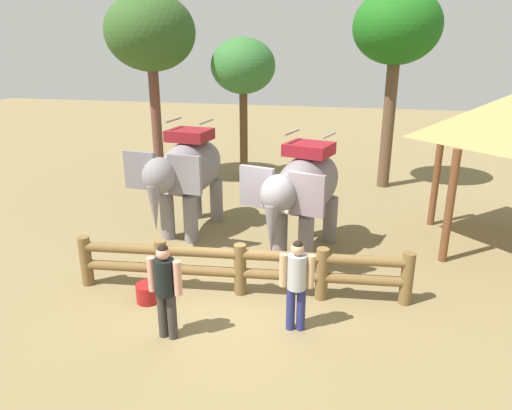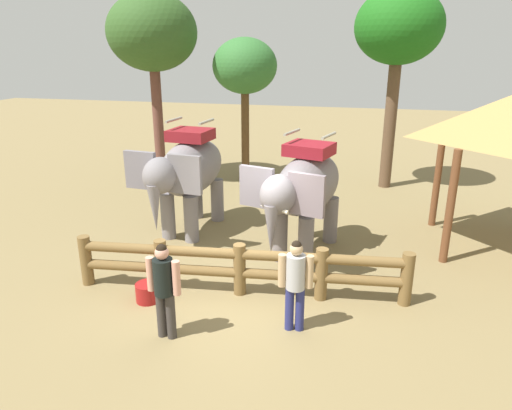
{
  "view_description": "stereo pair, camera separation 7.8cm",
  "coord_description": "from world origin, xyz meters",
  "px_view_note": "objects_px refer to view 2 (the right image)",
  "views": [
    {
      "loc": [
        2.17,
        -8.01,
        4.68
      ],
      "look_at": [
        0.0,
        1.31,
        1.4
      ],
      "focal_mm": 32.87,
      "sensor_mm": 36.0,
      "label": 1
    },
    {
      "loc": [
        2.25,
        -7.99,
        4.68
      ],
      "look_at": [
        0.0,
        1.31,
        1.4
      ],
      "focal_mm": 32.87,
      "sensor_mm": 36.0,
      "label": 2
    }
  ],
  "objects_px": {
    "tourist_woman_in_black": "(164,285)",
    "tree_back_center": "(245,68)",
    "log_fence": "(240,266)",
    "elephant_center": "(304,189)",
    "tree_far_left": "(399,30)",
    "thatched_shelter": "(509,121)",
    "tourist_man_in_blue": "(295,279)",
    "tree_far_right": "(152,34)",
    "elephant_near_left": "(188,171)",
    "feed_bucket": "(148,292)"
  },
  "relations": [
    {
      "from": "tourist_woman_in_black",
      "to": "tree_back_center",
      "type": "relative_size",
      "value": 0.34
    },
    {
      "from": "log_fence",
      "to": "elephant_center",
      "type": "relative_size",
      "value": 1.92
    },
    {
      "from": "tourist_woman_in_black",
      "to": "tree_far_left",
      "type": "bearing_deg",
      "value": 69.65
    },
    {
      "from": "thatched_shelter",
      "to": "log_fence",
      "type": "bearing_deg",
      "value": -145.36
    },
    {
      "from": "tourist_man_in_blue",
      "to": "tree_far_right",
      "type": "relative_size",
      "value": 0.26
    },
    {
      "from": "thatched_shelter",
      "to": "tree_back_center",
      "type": "relative_size",
      "value": 0.74
    },
    {
      "from": "elephant_near_left",
      "to": "tree_back_center",
      "type": "xyz_separation_m",
      "value": [
        0.07,
        5.41,
        2.29
      ]
    },
    {
      "from": "elephant_near_left",
      "to": "tourist_man_in_blue",
      "type": "relative_size",
      "value": 2.06
    },
    {
      "from": "elephant_center",
      "to": "tourist_man_in_blue",
      "type": "relative_size",
      "value": 2.04
    },
    {
      "from": "tourist_woman_in_black",
      "to": "tree_far_left",
      "type": "xyz_separation_m",
      "value": [
        3.72,
        10.04,
        4.14
      ]
    },
    {
      "from": "tourist_woman_in_black",
      "to": "tree_far_right",
      "type": "bearing_deg",
      "value": 114.88
    },
    {
      "from": "tree_far_left",
      "to": "tree_back_center",
      "type": "xyz_separation_m",
      "value": [
        -4.98,
        -0.09,
        -1.19
      ]
    },
    {
      "from": "tourist_man_in_blue",
      "to": "log_fence",
      "type": "bearing_deg",
      "value": 141.98
    },
    {
      "from": "tourist_woman_in_black",
      "to": "feed_bucket",
      "type": "bearing_deg",
      "value": 129.94
    },
    {
      "from": "tree_far_left",
      "to": "elephant_near_left",
      "type": "bearing_deg",
      "value": -132.57
    },
    {
      "from": "tourist_man_in_blue",
      "to": "tree_back_center",
      "type": "height_order",
      "value": "tree_back_center"
    },
    {
      "from": "log_fence",
      "to": "elephant_near_left",
      "type": "bearing_deg",
      "value": 126.79
    },
    {
      "from": "thatched_shelter",
      "to": "elephant_near_left",
      "type": "bearing_deg",
      "value": -173.81
    },
    {
      "from": "elephant_near_left",
      "to": "elephant_center",
      "type": "bearing_deg",
      "value": -12.56
    },
    {
      "from": "tourist_man_in_blue",
      "to": "tree_back_center",
      "type": "xyz_separation_m",
      "value": [
        -3.31,
        9.23,
        2.97
      ]
    },
    {
      "from": "log_fence",
      "to": "elephant_near_left",
      "type": "distance_m",
      "value": 3.71
    },
    {
      "from": "elephant_center",
      "to": "thatched_shelter",
      "type": "bearing_deg",
      "value": 18.81
    },
    {
      "from": "tree_back_center",
      "to": "tree_far_right",
      "type": "distance_m",
      "value": 3.23
    },
    {
      "from": "thatched_shelter",
      "to": "tree_back_center",
      "type": "xyz_separation_m",
      "value": [
        -7.36,
        4.6,
        0.86
      ]
    },
    {
      "from": "tree_far_left",
      "to": "tree_far_right",
      "type": "bearing_deg",
      "value": -171.16
    },
    {
      "from": "thatched_shelter",
      "to": "tourist_man_in_blue",
      "type": "bearing_deg",
      "value": -131.18
    },
    {
      "from": "elephant_near_left",
      "to": "log_fence",
      "type": "bearing_deg",
      "value": -53.21
    },
    {
      "from": "tree_back_center",
      "to": "tree_far_right",
      "type": "xyz_separation_m",
      "value": [
        -2.84,
        -1.12,
        1.08
      ]
    },
    {
      "from": "log_fence",
      "to": "tree_far_left",
      "type": "relative_size",
      "value": 1.02
    },
    {
      "from": "tourist_woman_in_black",
      "to": "tree_far_left",
      "type": "distance_m",
      "value": 11.48
    },
    {
      "from": "tourist_man_in_blue",
      "to": "feed_bucket",
      "type": "xyz_separation_m",
      "value": [
        -2.89,
        0.29,
        -0.78
      ]
    },
    {
      "from": "log_fence",
      "to": "tree_far_right",
      "type": "height_order",
      "value": "tree_far_right"
    },
    {
      "from": "tree_far_right",
      "to": "feed_bucket",
      "type": "xyz_separation_m",
      "value": [
        3.26,
        -7.83,
        -4.83
      ]
    },
    {
      "from": "elephant_center",
      "to": "tree_far_right",
      "type": "bearing_deg",
      "value": 139.55
    },
    {
      "from": "tree_far_left",
      "to": "feed_bucket",
      "type": "height_order",
      "value": "tree_far_left"
    },
    {
      "from": "tourist_woman_in_black",
      "to": "tourist_man_in_blue",
      "type": "xyz_separation_m",
      "value": [
        2.05,
        0.72,
        -0.02
      ]
    },
    {
      "from": "tourist_man_in_blue",
      "to": "thatched_shelter",
      "type": "height_order",
      "value": "thatched_shelter"
    },
    {
      "from": "log_fence",
      "to": "tree_back_center",
      "type": "xyz_separation_m",
      "value": [
        -2.06,
        8.26,
        3.33
      ]
    },
    {
      "from": "elephant_center",
      "to": "thatched_shelter",
      "type": "xyz_separation_m",
      "value": [
        4.37,
        1.49,
        1.47
      ]
    },
    {
      "from": "elephant_near_left",
      "to": "feed_bucket",
      "type": "distance_m",
      "value": 3.86
    },
    {
      "from": "tourist_woman_in_black",
      "to": "feed_bucket",
      "type": "relative_size",
      "value": 3.67
    },
    {
      "from": "elephant_near_left",
      "to": "elephant_center",
      "type": "relative_size",
      "value": 1.01
    },
    {
      "from": "elephant_center",
      "to": "tree_far_right",
      "type": "distance_m",
      "value": 8.38
    },
    {
      "from": "tourist_woman_in_black",
      "to": "elephant_near_left",
      "type": "bearing_deg",
      "value": 106.3
    },
    {
      "from": "log_fence",
      "to": "tree_far_left",
      "type": "bearing_deg",
      "value": 70.74
    },
    {
      "from": "elephant_near_left",
      "to": "tree_back_center",
      "type": "relative_size",
      "value": 0.69
    },
    {
      "from": "tourist_man_in_blue",
      "to": "tourist_woman_in_black",
      "type": "bearing_deg",
      "value": -160.78
    },
    {
      "from": "elephant_near_left",
      "to": "tourist_man_in_blue",
      "type": "bearing_deg",
      "value": -48.56
    },
    {
      "from": "thatched_shelter",
      "to": "tree_far_left",
      "type": "relative_size",
      "value": 0.57
    },
    {
      "from": "log_fence",
      "to": "thatched_shelter",
      "type": "bearing_deg",
      "value": 34.64
    }
  ]
}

